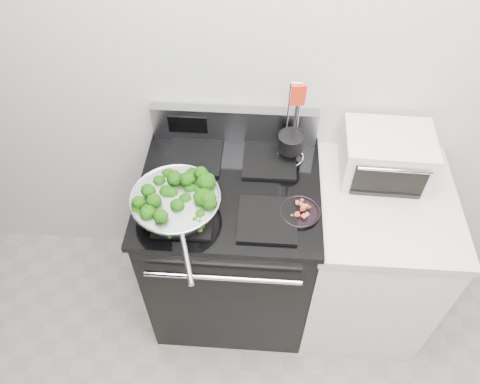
# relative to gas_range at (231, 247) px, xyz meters

# --- Properties ---
(back_wall) EXTENTS (4.00, 0.02, 2.70)m
(back_wall) POSITION_rel_gas_range_xyz_m (0.30, 0.34, 0.86)
(back_wall) COLOR beige
(back_wall) RESTS_ON ground
(gas_range) EXTENTS (0.79, 0.69, 1.13)m
(gas_range) POSITION_rel_gas_range_xyz_m (0.00, 0.00, 0.00)
(gas_range) COLOR black
(gas_range) RESTS_ON floor
(counter) EXTENTS (0.62, 0.68, 0.92)m
(counter) POSITION_rel_gas_range_xyz_m (0.68, -0.00, -0.03)
(counter) COLOR white
(counter) RESTS_ON floor
(skillet) EXTENTS (0.37, 0.57, 0.08)m
(skillet) POSITION_rel_gas_range_xyz_m (-0.20, -0.15, 0.52)
(skillet) COLOR silver
(skillet) RESTS_ON gas_range
(broccoli_pile) EXTENTS (0.29, 0.29, 0.10)m
(broccoli_pile) POSITION_rel_gas_range_xyz_m (-0.20, -0.15, 0.54)
(broccoli_pile) COLOR black
(broccoli_pile) RESTS_ON skillet
(bacon_plate) EXTENTS (0.17, 0.17, 0.04)m
(bacon_plate) POSITION_rel_gas_range_xyz_m (0.30, -0.13, 0.48)
(bacon_plate) COLOR black
(bacon_plate) RESTS_ON gas_range
(utensil_holder) EXTENTS (0.13, 0.13, 0.41)m
(utensil_holder) POSITION_rel_gas_range_xyz_m (0.26, 0.19, 0.53)
(utensil_holder) COLOR silver
(utensil_holder) RESTS_ON gas_range
(toaster_oven) EXTENTS (0.38, 0.30, 0.22)m
(toaster_oven) POSITION_rel_gas_range_xyz_m (0.68, 0.16, 0.54)
(toaster_oven) COLOR beige
(toaster_oven) RESTS_ON counter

